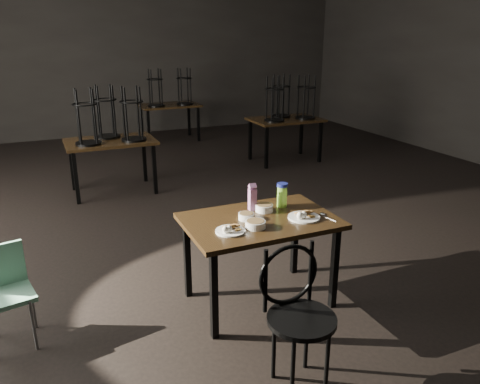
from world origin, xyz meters
name	(u,v)px	position (x,y,z in m)	size (l,w,h in m)	color
room	(227,14)	(-0.06, 0.01, 2.33)	(12.00, 12.04, 3.22)	black
main_table	(260,228)	(-0.38, -1.44, 0.67)	(1.20, 0.80, 0.75)	black
plate_left	(230,229)	(-0.70, -1.58, 0.77)	(0.23, 0.23, 0.07)	white
plate_right	(304,216)	(-0.06, -1.57, 0.77)	(0.26, 0.26, 0.08)	white
bowl_near	(246,216)	(-0.49, -1.41, 0.78)	(0.13, 0.13, 0.05)	white
bowl_far	(264,207)	(-0.28, -1.30, 0.78)	(0.15, 0.15, 0.06)	white
bowl_big	(255,224)	(-0.49, -1.58, 0.78)	(0.16, 0.16, 0.05)	white
juice_carton	(252,198)	(-0.36, -1.24, 0.86)	(0.06, 0.06, 0.23)	#87186F
water_bottle	(282,195)	(-0.09, -1.26, 0.86)	(0.10, 0.10, 0.21)	#9AE944
spoon	(324,215)	(0.13, -1.58, 0.75)	(0.05, 0.20, 0.01)	silver
bentwood_chair	(296,306)	(-0.58, -2.37, 0.54)	(0.43, 0.43, 0.91)	black
school_chair	(5,287)	(-2.28, -1.18, 0.44)	(0.40, 0.40, 0.73)	#79BD9A
bg_table_left	(110,138)	(-1.02, 1.96, 0.78)	(1.20, 0.80, 1.48)	black
bg_table_right	(286,117)	(2.02, 2.49, 0.78)	(1.20, 0.80, 1.48)	black
bg_table_far	(169,105)	(0.62, 4.89, 0.75)	(1.20, 0.80, 1.48)	black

